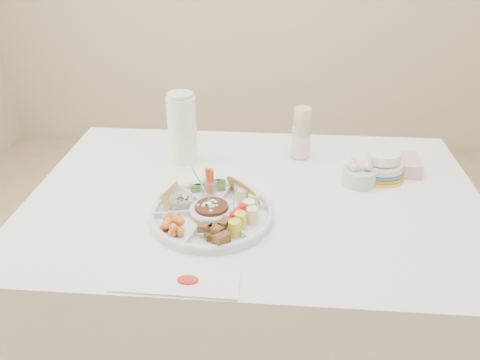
# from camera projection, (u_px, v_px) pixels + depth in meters

# --- Properties ---
(floor) EXTENTS (4.00, 4.00, 0.00)m
(floor) POSITION_uv_depth(u_px,v_px,m) (252.00, 348.00, 1.96)
(floor) COLOR tan
(floor) RESTS_ON ground
(dining_table) EXTENTS (1.52, 1.02, 0.76)m
(dining_table) POSITION_uv_depth(u_px,v_px,m) (254.00, 279.00, 1.77)
(dining_table) COLOR white
(dining_table) RESTS_ON floor
(chair) EXTENTS (0.45, 0.45, 1.00)m
(chair) POSITION_uv_depth(u_px,v_px,m) (461.00, 234.00, 1.82)
(chair) COLOR brown
(chair) RESTS_ON floor
(party_tray) EXTENTS (0.45, 0.45, 0.04)m
(party_tray) POSITION_uv_depth(u_px,v_px,m) (212.00, 211.00, 1.45)
(party_tray) COLOR white
(party_tray) RESTS_ON dining_table
(bean_dip) EXTENTS (0.12, 0.12, 0.04)m
(bean_dip) POSITION_uv_depth(u_px,v_px,m) (212.00, 209.00, 1.45)
(bean_dip) COLOR #342011
(bean_dip) RESTS_ON party_tray
(tortillas) EXTENTS (0.13, 0.13, 0.07)m
(tortillas) POSITION_uv_depth(u_px,v_px,m) (244.00, 192.00, 1.51)
(tortillas) COLOR #B07B40
(tortillas) RESTS_ON party_tray
(carrot_cucumber) EXTENTS (0.13, 0.13, 0.10)m
(carrot_cucumber) POSITION_uv_depth(u_px,v_px,m) (208.00, 179.00, 1.54)
(carrot_cucumber) COLOR #CE4D1D
(carrot_cucumber) RESTS_ON party_tray
(pita_raisins) EXTENTS (0.13, 0.13, 0.06)m
(pita_raisins) POSITION_uv_depth(u_px,v_px,m) (174.00, 197.00, 1.48)
(pita_raisins) COLOR tan
(pita_raisins) RESTS_ON party_tray
(cherries) EXTENTS (0.13, 0.13, 0.04)m
(cherries) POSITION_uv_depth(u_px,v_px,m) (176.00, 223.00, 1.38)
(cherries) COLOR orange
(cherries) RESTS_ON party_tray
(granola_chunks) EXTENTS (0.13, 0.13, 0.05)m
(granola_chunks) POSITION_uv_depth(u_px,v_px,m) (216.00, 232.00, 1.33)
(granola_chunks) COLOR brown
(granola_chunks) RESTS_ON party_tray
(banana_tomato) EXTENTS (0.14, 0.14, 0.09)m
(banana_tomato) POSITION_uv_depth(u_px,v_px,m) (251.00, 210.00, 1.39)
(banana_tomato) COLOR #D9D285
(banana_tomato) RESTS_ON party_tray
(cup_stack) EXTENTS (0.07, 0.07, 0.20)m
(cup_stack) POSITION_uv_depth(u_px,v_px,m) (301.00, 133.00, 1.78)
(cup_stack) COLOR white
(cup_stack) RESTS_ON dining_table
(thermos) EXTENTS (0.13, 0.13, 0.28)m
(thermos) POSITION_uv_depth(u_px,v_px,m) (182.00, 127.00, 1.73)
(thermos) COLOR white
(thermos) RESTS_ON dining_table
(flower_bowl) EXTENTS (0.15, 0.15, 0.09)m
(flower_bowl) POSITION_uv_depth(u_px,v_px,m) (360.00, 172.00, 1.63)
(flower_bowl) COLOR #AFE7CD
(flower_bowl) RESTS_ON dining_table
(napkin_stack) EXTENTS (0.16, 0.14, 0.05)m
(napkin_stack) POSITION_uv_depth(u_px,v_px,m) (397.00, 164.00, 1.72)
(napkin_stack) COLOR beige
(napkin_stack) RESTS_ON dining_table
(plate_stack) EXTENTS (0.20, 0.20, 0.11)m
(plate_stack) POSITION_uv_depth(u_px,v_px,m) (382.00, 163.00, 1.67)
(plate_stack) COLOR gold
(plate_stack) RESTS_ON dining_table
(placemat) EXTENTS (0.33, 0.11, 0.01)m
(placemat) POSITION_uv_depth(u_px,v_px,m) (176.00, 281.00, 1.21)
(placemat) COLOR white
(placemat) RESTS_ON dining_table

